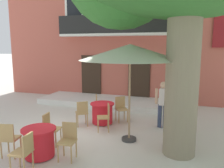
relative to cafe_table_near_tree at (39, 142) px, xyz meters
name	(u,v)px	position (x,y,z in m)	size (l,w,h in m)	color
ground_plane	(68,133)	(-0.14, 1.70, -0.39)	(120.00, 120.00, 0.00)	beige
building_facade	(125,29)	(-0.15, 8.68, 3.36)	(13.00, 5.09, 7.50)	#BC5B4C
entrance_step_platform	(108,102)	(-0.15, 5.66, -0.27)	(6.66, 2.07, 0.25)	silver
cafe_table_near_tree	(39,142)	(0.00, 0.00, 0.00)	(0.86, 0.86, 0.76)	red
cafe_chair_near_tree_0	(68,138)	(0.74, 0.16, 0.14)	(0.44, 0.44, 0.91)	tan
cafe_chair_near_tree_1	(50,127)	(-0.16, 0.74, 0.14)	(0.44, 0.44, 0.91)	tan
cafe_chair_near_tree_2	(9,137)	(-0.71, -0.25, 0.14)	(0.48, 0.48, 0.91)	tan
cafe_chair_near_tree_3	(24,150)	(0.15, -0.74, 0.14)	(0.44, 0.44, 0.91)	tan
cafe_table_middle	(102,113)	(0.60, 2.91, 0.00)	(0.86, 0.86, 0.76)	red
cafe_chair_middle_0	(121,107)	(1.16, 3.42, 0.14)	(0.56, 0.56, 0.91)	tan
cafe_chair_middle_1	(99,104)	(0.22, 3.56, 0.14)	(0.53, 0.53, 0.91)	tan
cafe_chair_middle_2	(82,112)	(0.03, 2.41, 0.14)	(0.56, 0.56, 0.91)	tan
cafe_chair_middle_3	(105,115)	(0.96, 2.25, 0.14)	(0.52, 0.52, 0.91)	tan
cafe_umbrella	(130,53)	(1.90, 1.73, 2.22)	(2.90, 2.90, 2.85)	#997A56
pedestrian_near_entrance	(163,102)	(2.71, 3.19, 0.51)	(0.53, 0.35, 1.61)	#384260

